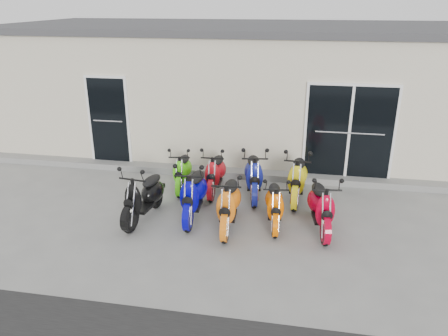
{
  "coord_description": "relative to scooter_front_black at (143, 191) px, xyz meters",
  "views": [
    {
      "loc": [
        1.51,
        -7.69,
        4.02
      ],
      "look_at": [
        0.0,
        0.6,
        0.75
      ],
      "focal_mm": 35.0,
      "sensor_mm": 36.0,
      "label": 1
    }
  ],
  "objects": [
    {
      "name": "roof_cap",
      "position": [
        1.37,
        5.68,
        2.67
      ],
      "size": [
        14.2,
        6.2,
        0.16
      ],
      "primitive_type": "cube",
      "color": "#3F3F42",
      "rests_on": "building"
    },
    {
      "name": "door_right",
      "position": [
        3.97,
        2.65,
        0.65
      ],
      "size": [
        2.02,
        0.08,
        2.22
      ],
      "primitive_type": "cube",
      "color": "black",
      "rests_on": "front_step"
    },
    {
      "name": "scooter_front_orange_a",
      "position": [
        1.66,
        -0.03,
        0.01
      ],
      "size": [
        0.69,
        1.69,
        1.23
      ],
      "primitive_type": null,
      "rotation": [
        0.0,
        0.0,
        0.05
      ],
      "color": "orange",
      "rests_on": "ground"
    },
    {
      "name": "scooter_front_black",
      "position": [
        0.0,
        0.0,
        0.0
      ],
      "size": [
        0.81,
        1.71,
        1.21
      ],
      "primitive_type": null,
      "rotation": [
        0.0,
        0.0,
        -0.14
      ],
      "color": "black",
      "rests_on": "ground"
    },
    {
      "name": "scooter_front_red",
      "position": [
        3.34,
        0.18,
        -0.01
      ],
      "size": [
        0.81,
        1.69,
        1.2
      ],
      "primitive_type": null,
      "rotation": [
        0.0,
        0.0,
        0.14
      ],
      "color": "#B1001E",
      "rests_on": "ground"
    },
    {
      "name": "scooter_back_yellow",
      "position": [
        2.88,
        1.44,
        0.02
      ],
      "size": [
        0.69,
        1.71,
        1.24
      ],
      "primitive_type": null,
      "rotation": [
        0.0,
        0.0,
        -0.04
      ],
      "color": "yellow",
      "rests_on": "ground"
    },
    {
      "name": "door_left",
      "position": [
        -1.83,
        2.65,
        0.65
      ],
      "size": [
        1.07,
        0.08,
        2.22
      ],
      "primitive_type": "cube",
      "color": "black",
      "rests_on": "front_step"
    },
    {
      "name": "front_step",
      "position": [
        1.37,
        2.5,
        -0.53
      ],
      "size": [
        14.0,
        0.4,
        0.15
      ],
      "primitive_type": "cube",
      "color": "gray",
      "rests_on": "ground"
    },
    {
      "name": "scooter_front_orange_b",
      "position": [
        2.49,
        0.23,
        -0.07
      ],
      "size": [
        0.68,
        1.5,
        1.07
      ],
      "primitive_type": null,
      "rotation": [
        0.0,
        0.0,
        0.11
      ],
      "color": "#F76400",
      "rests_on": "ground"
    },
    {
      "name": "scooter_front_blue",
      "position": [
        0.93,
        0.25,
        0.03
      ],
      "size": [
        0.72,
        1.75,
        1.27
      ],
      "primitive_type": null,
      "rotation": [
        0.0,
        0.0,
        0.06
      ],
      "color": "#050295",
      "rests_on": "ground"
    },
    {
      "name": "ground",
      "position": [
        1.37,
        0.48,
        -0.61
      ],
      "size": [
        80.0,
        80.0,
        0.0
      ],
      "primitive_type": "plane",
      "color": "gray",
      "rests_on": "ground"
    },
    {
      "name": "scooter_back_red",
      "position": [
        1.1,
        1.51,
        -0.04
      ],
      "size": [
        0.6,
        1.56,
        1.14
      ],
      "primitive_type": null,
      "rotation": [
        0.0,
        0.0,
        0.02
      ],
      "color": "red",
      "rests_on": "ground"
    },
    {
      "name": "scooter_back_blue",
      "position": [
        1.96,
        1.44,
        0.01
      ],
      "size": [
        0.85,
        1.75,
        1.24
      ],
      "primitive_type": null,
      "rotation": [
        0.0,
        0.0,
        0.15
      ],
      "color": "navy",
      "rests_on": "ground"
    },
    {
      "name": "scooter_back_green",
      "position": [
        0.33,
        1.56,
        -0.07
      ],
      "size": [
        0.7,
        1.5,
        1.07
      ],
      "primitive_type": null,
      "rotation": [
        0.0,
        0.0,
        0.12
      ],
      "color": "#51E611",
      "rests_on": "ground"
    },
    {
      "name": "building",
      "position": [
        1.37,
        5.68,
        0.99
      ],
      "size": [
        14.0,
        6.0,
        3.2
      ],
      "primitive_type": "cube",
      "color": "beige",
      "rests_on": "ground"
    }
  ]
}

